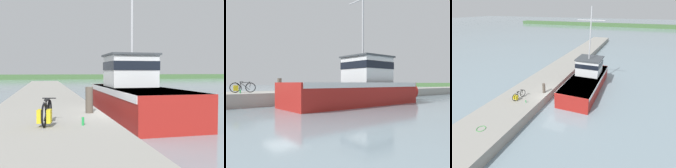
# 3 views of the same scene
# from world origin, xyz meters

# --- Properties ---
(ground_plane) EXTENTS (320.00, 320.00, 0.00)m
(ground_plane) POSITION_xyz_m (0.00, 0.00, 0.00)
(ground_plane) COLOR gray
(dock_pier) EXTENTS (4.48, 80.00, 0.91)m
(dock_pier) POSITION_xyz_m (-3.08, 0.00, 0.45)
(dock_pier) COLOR gray
(dock_pier) RESTS_ON ground_plane
(fishing_boat_main) EXTENTS (3.49, 12.47, 9.31)m
(fishing_boat_main) POSITION_xyz_m (1.99, 5.00, 1.30)
(fishing_boat_main) COLOR maroon
(fishing_boat_main) RESTS_ON ground_plane
(bicycle_touring) EXTENTS (0.60, 1.74, 0.79)m
(bicycle_touring) POSITION_xyz_m (-3.06, -2.02, 1.27)
(bicycle_touring) COLOR black
(bicycle_touring) RESTS_ON dock_pier
(mooring_post) EXTENTS (0.30, 0.30, 1.04)m
(mooring_post) POSITION_xyz_m (-1.39, 0.19, 1.42)
(mooring_post) COLOR #51473D
(mooring_post) RESTS_ON dock_pier
(water_bottle_by_bike) EXTENTS (0.08, 0.08, 0.25)m
(water_bottle_by_bike) POSITION_xyz_m (-1.97, -2.33, 1.03)
(water_bottle_by_bike) COLOR green
(water_bottle_by_bike) RESTS_ON dock_pier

